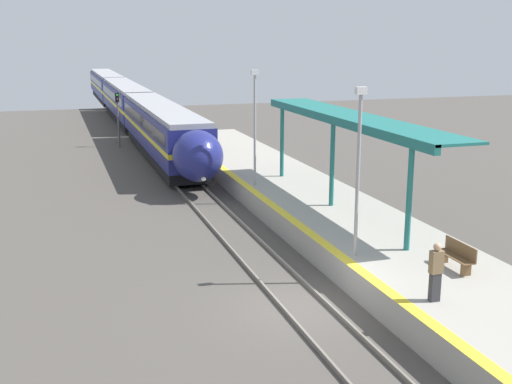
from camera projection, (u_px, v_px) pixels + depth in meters
ground_plane at (304, 307)px, 19.99m from camera, size 120.00×120.00×0.00m
rail_left at (282, 308)px, 19.76m from camera, size 0.08×90.00×0.15m
rail_right at (325, 302)px, 20.19m from camera, size 0.08×90.00×0.15m
train at (127, 101)px, 61.72m from camera, size 2.74×64.89×3.71m
platform_right at (424, 277)px, 21.14m from camera, size 5.07×64.00×0.98m
platform_bench at (457, 255)px, 20.38m from camera, size 0.44×1.62×0.89m
person_waiting at (436, 271)px, 17.82m from camera, size 0.36×0.22×1.71m
railway_signal at (118, 114)px, 48.36m from camera, size 0.28×0.28×4.10m
lamppost_near at (358, 162)px, 21.00m from camera, size 0.36×0.20×5.67m
lamppost_mid at (255, 120)px, 31.36m from camera, size 0.36×0.20×5.67m
station_canopy at (346, 122)px, 27.52m from camera, size 2.02×15.71×3.95m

